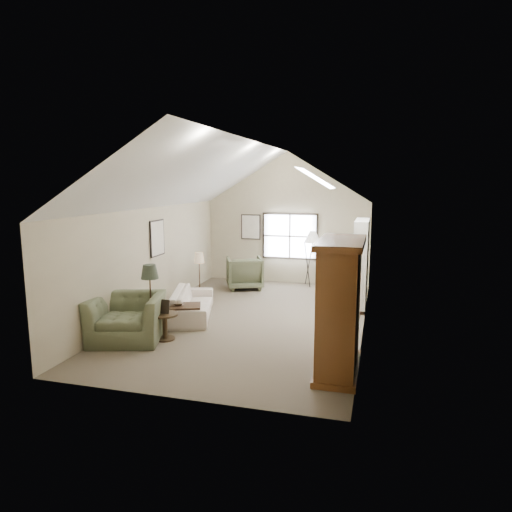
% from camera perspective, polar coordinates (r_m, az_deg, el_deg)
% --- Properties ---
extents(room_shell, '(5.01, 8.01, 4.00)m').
position_cam_1_polar(room_shell, '(10.07, -0.61, 9.83)').
color(room_shell, '#6E604E').
rests_on(room_shell, ground).
extents(window, '(1.72, 0.08, 1.42)m').
position_cam_1_polar(window, '(14.01, 4.26, 2.49)').
color(window, black).
rests_on(window, room_shell).
extents(skylight, '(0.80, 1.20, 0.52)m').
position_cam_1_polar(skylight, '(10.69, 7.56, 9.79)').
color(skylight, white).
rests_on(skylight, room_shell).
extents(wall_art, '(1.97, 3.71, 0.88)m').
position_cam_1_polar(wall_art, '(12.60, -6.41, 2.95)').
color(wall_art, black).
rests_on(wall_art, room_shell).
extents(armoire, '(0.60, 1.50, 2.20)m').
position_cam_1_polar(armoire, '(7.59, 10.39, -6.30)').
color(armoire, brown).
rests_on(armoire, ground).
extents(tv_alcove, '(0.32, 1.30, 2.10)m').
position_cam_1_polar(tv_alcove, '(11.47, 12.97, -0.79)').
color(tv_alcove, white).
rests_on(tv_alcove, ground).
extents(media_console, '(0.34, 1.18, 0.60)m').
position_cam_1_polar(media_console, '(11.65, 12.72, -4.91)').
color(media_console, '#382316').
rests_on(media_console, ground).
extents(tv_panel, '(0.05, 0.90, 0.55)m').
position_cam_1_polar(tv_panel, '(11.51, 12.83, -1.91)').
color(tv_panel, black).
rests_on(tv_panel, media_console).
extents(sofa, '(1.43, 2.29, 0.63)m').
position_cam_1_polar(sofa, '(10.77, -7.98, -5.87)').
color(sofa, beige).
rests_on(sofa, ground).
extents(armchair_near, '(1.69, 1.57, 0.91)m').
position_cam_1_polar(armchair_near, '(9.43, -15.90, -7.47)').
color(armchair_near, '#5A6345').
rests_on(armchair_near, ground).
extents(armchair_far, '(1.33, 1.34, 0.94)m').
position_cam_1_polar(armchair_far, '(13.36, -1.44, -2.09)').
color(armchair_far, '#515B3F').
rests_on(armchair_far, ground).
extents(coffee_table, '(1.08, 0.84, 0.49)m').
position_cam_1_polar(coffee_table, '(10.06, -9.67, -7.43)').
color(coffee_table, '#372816').
rests_on(coffee_table, ground).
extents(bowl, '(0.30, 0.30, 0.06)m').
position_cam_1_polar(bowl, '(9.99, -9.71, -5.94)').
color(bowl, '#3A2917').
rests_on(bowl, coffee_table).
extents(side_table, '(0.67, 0.67, 0.54)m').
position_cam_1_polar(side_table, '(9.35, -11.32, -8.63)').
color(side_table, '#372916').
rests_on(side_table, ground).
extents(side_chair, '(0.42, 0.42, 1.00)m').
position_cam_1_polar(side_chair, '(13.70, 9.91, -1.81)').
color(side_chair, brown).
rests_on(side_chair, ground).
extents(tripod_lamp, '(0.51, 0.51, 1.69)m').
position_cam_1_polar(tripod_lamp, '(13.72, 7.02, -0.27)').
color(tripod_lamp, silver).
rests_on(tripod_lamp, ground).
extents(dark_lamp, '(0.45, 0.45, 1.49)m').
position_cam_1_polar(dark_lamp, '(9.57, -13.03, -5.29)').
color(dark_lamp, '#242B1E').
rests_on(dark_lamp, ground).
extents(tan_lamp, '(0.34, 0.34, 1.34)m').
position_cam_1_polar(tan_lamp, '(11.87, -7.07, -2.64)').
color(tan_lamp, tan).
rests_on(tan_lamp, ground).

